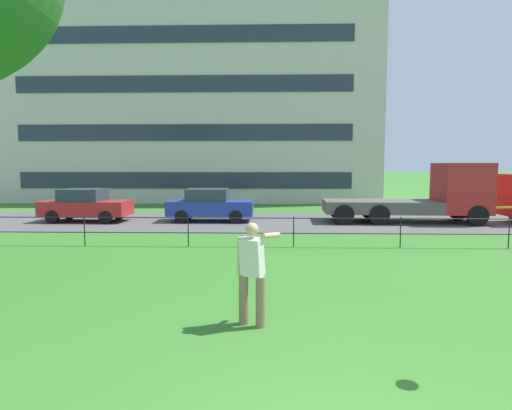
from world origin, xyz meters
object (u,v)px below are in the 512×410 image
object	(u,v)px
car_blue_far_right	(210,205)
car_red_center	(86,205)
flatbed_truck_right	(428,196)
frisbee	(508,207)
person_thrower	(252,270)
apartment_building_background	(196,93)

from	to	relation	value
car_blue_far_right	car_red_center	bearing A→B (deg)	-177.09
flatbed_truck_right	frisbee	bearing A→B (deg)	-106.42
person_thrower	frisbee	xyz separation A→B (m)	(3.31, -1.54, 1.22)
car_blue_far_right	apartment_building_background	xyz separation A→B (m)	(-2.96, 14.01, 7.43)
flatbed_truck_right	apartment_building_background	bearing A→B (deg)	132.92
person_thrower	flatbed_truck_right	xyz separation A→B (m)	(7.63, 13.14, 0.27)
car_red_center	apartment_building_background	xyz separation A→B (m)	(2.87, 14.30, 7.43)
frisbee	car_blue_far_right	distance (m)	15.95
person_thrower	car_red_center	xyz separation A→B (m)	(-8.36, 12.94, -0.17)
flatbed_truck_right	car_blue_far_right	bearing A→B (deg)	179.41
car_red_center	apartment_building_background	distance (m)	16.37
car_blue_far_right	frisbee	bearing A→B (deg)	-68.46
car_red_center	apartment_building_background	bearing A→B (deg)	78.64
frisbee	car_blue_far_right	world-z (taller)	frisbee
car_red_center	car_blue_far_right	xyz separation A→B (m)	(5.84, 0.30, 0.00)
car_red_center	flatbed_truck_right	xyz separation A→B (m)	(15.99, 0.19, 0.44)
frisbee	car_red_center	world-z (taller)	frisbee
car_red_center	flatbed_truck_right	bearing A→B (deg)	0.69
flatbed_truck_right	apartment_building_background	xyz separation A→B (m)	(-13.12, 14.11, 6.99)
frisbee	car_blue_far_right	bearing A→B (deg)	111.54
apartment_building_background	car_red_center	bearing A→B (deg)	-101.36
frisbee	flatbed_truck_right	distance (m)	15.32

